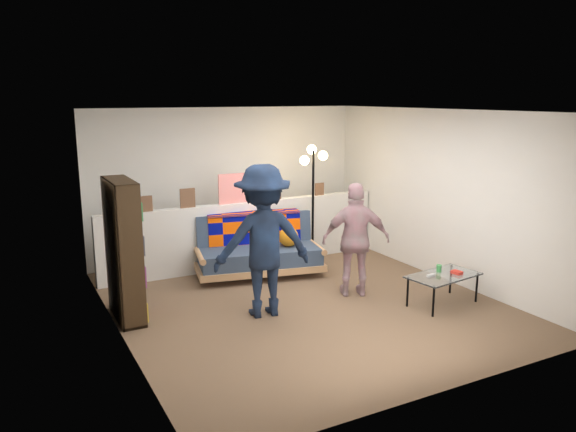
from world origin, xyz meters
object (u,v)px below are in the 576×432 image
object	(u,v)px
bookshelf	(124,255)
coffee_table	(444,277)
person_left	(263,241)
person_right	(356,240)
futon_sofa	(259,250)
floor_lamp	(313,180)

from	to	relation	value
bookshelf	coffee_table	xyz separation A→B (m)	(3.61, -1.40, -0.41)
person_left	person_right	size ratio (longest dim) A/B	1.21
futon_sofa	person_right	bearing A→B (deg)	-61.44
futon_sofa	bookshelf	xyz separation A→B (m)	(-2.08, -0.77, 0.41)
bookshelf	floor_lamp	world-z (taller)	floor_lamp
floor_lamp	coffee_table	bearing A→B (deg)	-78.23
coffee_table	floor_lamp	distance (m)	2.62
coffee_table	floor_lamp	size ratio (longest dim) A/B	0.54
bookshelf	coffee_table	bearing A→B (deg)	-21.23
floor_lamp	bookshelf	bearing A→B (deg)	-162.27
futon_sofa	coffee_table	bearing A→B (deg)	-54.91
floor_lamp	person_left	world-z (taller)	floor_lamp
floor_lamp	person_right	bearing A→B (deg)	-99.99
bookshelf	person_left	world-z (taller)	person_left
futon_sofa	person_left	world-z (taller)	person_left
bookshelf	person_right	size ratio (longest dim) A/B	1.11
person_left	futon_sofa	bearing A→B (deg)	-104.44
bookshelf	person_left	size ratio (longest dim) A/B	0.91
floor_lamp	futon_sofa	bearing A→B (deg)	-167.81
floor_lamp	person_left	distance (m)	2.34
coffee_table	person_left	world-z (taller)	person_left
person_left	person_right	bearing A→B (deg)	-169.82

